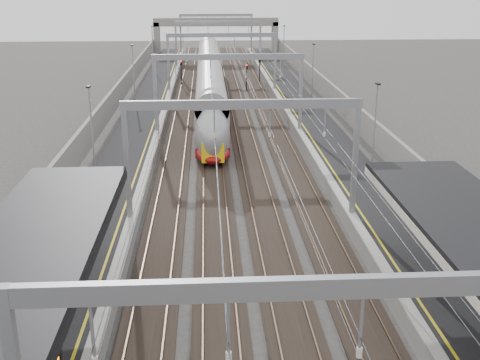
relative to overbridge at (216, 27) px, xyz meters
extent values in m
cube|color=black|center=(-8.00, -55.00, -4.81)|extent=(4.00, 120.00, 1.00)
cube|color=black|center=(8.00, -55.00, -4.81)|extent=(4.00, 120.00, 1.00)
cube|color=black|center=(-4.50, -55.00, -5.27)|extent=(2.40, 140.00, 0.08)
cube|color=brown|center=(-5.22, -55.00, -5.18)|extent=(0.07, 140.00, 0.14)
cube|color=brown|center=(-3.78, -55.00, -5.18)|extent=(0.07, 140.00, 0.14)
cube|color=black|center=(-1.50, -55.00, -5.27)|extent=(2.40, 140.00, 0.08)
cube|color=brown|center=(-2.22, -55.00, -5.18)|extent=(0.07, 140.00, 0.14)
cube|color=brown|center=(-0.78, -55.00, -5.18)|extent=(0.07, 140.00, 0.14)
cube|color=black|center=(1.50, -55.00, -5.27)|extent=(2.40, 140.00, 0.08)
cube|color=brown|center=(0.78, -55.00, -5.18)|extent=(0.07, 140.00, 0.14)
cube|color=brown|center=(2.22, -55.00, -5.18)|extent=(0.07, 140.00, 0.14)
cube|color=black|center=(4.50, -55.00, -5.27)|extent=(2.40, 140.00, 0.08)
cube|color=brown|center=(3.78, -55.00, -5.18)|extent=(0.07, 140.00, 0.14)
cube|color=brown|center=(5.22, -55.00, -5.18)|extent=(0.07, 140.00, 0.14)
cube|color=gray|center=(0.00, -98.00, 2.04)|extent=(13.00, 0.25, 0.50)
cube|color=gray|center=(-6.30, -78.00, -1.01)|extent=(0.28, 0.28, 6.60)
cube|color=gray|center=(6.30, -78.00, -1.01)|extent=(0.28, 0.28, 6.60)
cube|color=gray|center=(0.00, -78.00, 2.04)|extent=(13.00, 0.25, 0.50)
cube|color=gray|center=(-6.30, -58.00, -1.01)|extent=(0.28, 0.28, 6.60)
cube|color=gray|center=(6.30, -58.00, -1.01)|extent=(0.28, 0.28, 6.60)
cube|color=gray|center=(0.00, -58.00, 2.04)|extent=(13.00, 0.25, 0.50)
cube|color=gray|center=(-6.30, -38.00, -1.01)|extent=(0.28, 0.28, 6.60)
cube|color=gray|center=(6.30, -38.00, -1.01)|extent=(0.28, 0.28, 6.60)
cube|color=gray|center=(0.00, -38.00, 2.04)|extent=(13.00, 0.25, 0.50)
cube|color=gray|center=(-6.30, -18.00, -1.01)|extent=(0.28, 0.28, 6.60)
cube|color=gray|center=(6.30, -18.00, -1.01)|extent=(0.28, 0.28, 6.60)
cube|color=gray|center=(0.00, -18.00, 2.04)|extent=(13.00, 0.25, 0.50)
cube|color=gray|center=(-6.30, 0.00, -1.01)|extent=(0.28, 0.28, 6.60)
cube|color=gray|center=(6.30, 0.00, -1.01)|extent=(0.28, 0.28, 6.60)
cube|color=gray|center=(0.00, 0.00, 2.04)|extent=(13.00, 0.25, 0.50)
cylinder|color=#262628|center=(-4.50, -50.00, 0.19)|extent=(0.03, 140.00, 0.03)
cylinder|color=#262628|center=(-1.50, -50.00, 0.19)|extent=(0.03, 140.00, 0.03)
cylinder|color=#262628|center=(1.50, -50.00, 0.19)|extent=(0.03, 140.00, 0.03)
cylinder|color=#262628|center=(4.50, -50.00, 0.19)|extent=(0.03, 140.00, 0.03)
cylinder|color=black|center=(-9.70, -86.00, -2.31)|extent=(0.20, 0.20, 4.00)
cube|color=black|center=(-6.60, -96.00, -0.76)|extent=(1.60, 0.15, 0.55)
cube|color=#EA6104|center=(-6.60, -96.08, -0.76)|extent=(1.50, 0.02, 0.42)
cylinder|color=black|center=(9.70, -86.00, -2.31)|extent=(0.20, 0.20, 4.00)
cube|color=gray|center=(0.00, 0.00, 0.89)|extent=(22.00, 2.20, 1.40)
cube|color=gray|center=(-10.50, 0.00, -2.21)|extent=(1.00, 2.20, 6.20)
cube|color=gray|center=(10.50, 0.00, -2.21)|extent=(1.00, 2.20, 6.20)
cube|color=gray|center=(-11.20, -55.00, -3.71)|extent=(0.30, 120.00, 3.20)
cube|color=gray|center=(11.20, -55.00, -3.71)|extent=(0.30, 120.00, 3.20)
cube|color=#9F0E0F|center=(-1.50, -52.44, -4.71)|extent=(2.73, 23.24, 0.81)
cube|color=#9B9BA0|center=(-1.50, -52.44, -2.79)|extent=(2.73, 23.24, 3.03)
cube|color=black|center=(-1.50, -60.58, -5.03)|extent=(2.02, 2.43, 0.51)
cube|color=#9F0E0F|center=(-1.50, -28.79, -4.71)|extent=(2.73, 23.24, 0.81)
cube|color=#9B9BA0|center=(-1.50, -28.79, -2.79)|extent=(2.73, 23.24, 3.03)
cube|color=black|center=(-1.50, -36.93, -5.03)|extent=(2.02, 2.43, 0.51)
ellipsoid|color=#9B9BA0|center=(-1.50, -64.26, -3.09)|extent=(2.73, 5.25, 4.24)
cube|color=yellow|center=(-1.50, -66.44, -4.00)|extent=(1.72, 0.12, 1.52)
cube|color=black|center=(-1.50, -65.98, -2.48)|extent=(1.62, 0.58, 0.95)
cylinder|color=black|center=(-5.20, -29.38, -3.81)|extent=(0.12, 0.12, 3.00)
cube|color=black|center=(-5.20, -29.38, -2.21)|extent=(0.32, 0.22, 0.75)
sphere|color=red|center=(-5.20, -29.51, -2.06)|extent=(0.16, 0.16, 0.16)
cylinder|color=black|center=(3.20, -33.47, -3.81)|extent=(0.12, 0.12, 3.00)
cube|color=black|center=(3.20, -33.47, -2.21)|extent=(0.32, 0.22, 0.75)
sphere|color=red|center=(3.20, -33.60, -2.06)|extent=(0.16, 0.16, 0.16)
cylinder|color=black|center=(5.40, -27.41, -3.81)|extent=(0.12, 0.12, 3.00)
cube|color=black|center=(5.40, -27.41, -2.21)|extent=(0.32, 0.22, 0.75)
sphere|color=red|center=(5.40, -27.54, -2.06)|extent=(0.16, 0.16, 0.16)
camera|label=1|loc=(-1.89, -109.61, 8.51)|focal=45.00mm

